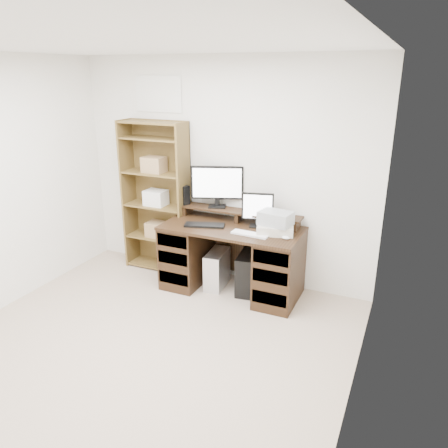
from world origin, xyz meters
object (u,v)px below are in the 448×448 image
Objects in this scene: monitor_small at (258,208)px; tower_silver at (217,269)px; desk at (232,258)px; printer at (275,229)px; bookshelf at (157,196)px; monitor_wide at (217,184)px; tower_black at (248,272)px.

tower_silver is (-0.43, -0.11, -0.74)m from monitor_small.
desk is 4.07× the size of monitor_small.
bookshelf reaches higher than printer.
printer is (0.77, -0.25, -0.33)m from monitor_wide.
tower_silver is at bearing 174.09° from desk.
bookshelf is at bearing 157.24° from printer.
printer is at bearing -41.47° from monitor_small.
tower_silver is (-0.67, 0.01, -0.59)m from printer.
bookshelf is at bearing 161.19° from monitor_small.
bookshelf reaches higher than desk.
bookshelf reaches higher than tower_black.
bookshelf is at bearing 168.73° from desk.
tower_silver is (-0.19, 0.02, -0.18)m from desk.
desk is at bearing -61.55° from monitor_wide.
monitor_wide is 0.31× the size of bookshelf.
monitor_small is 0.20× the size of bookshelf.
tower_silver is at bearing 177.97° from tower_black.
desk is 0.83× the size of bookshelf.
monitor_small is at bearing 40.02° from tower_black.
bookshelf is at bearing 161.84° from tower_silver.
bookshelf is (-0.88, 0.19, 0.71)m from tower_silver.
tower_black is 1.43m from bookshelf.
monitor_small is 1.01× the size of printer.
tower_silver is at bearing 179.02° from monitor_small.
tower_black is at bearing 156.09° from printer.
monitor_small is at bearing 8.32° from tower_silver.
desk reaches higher than tower_black.
printer is 1.56m from bookshelf.
monitor_wide is 0.88m from printer.
tower_silver is 1.14m from bookshelf.
tower_black is at bearing -7.26° from bookshelf.
desk is at bearing 165.74° from printer.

